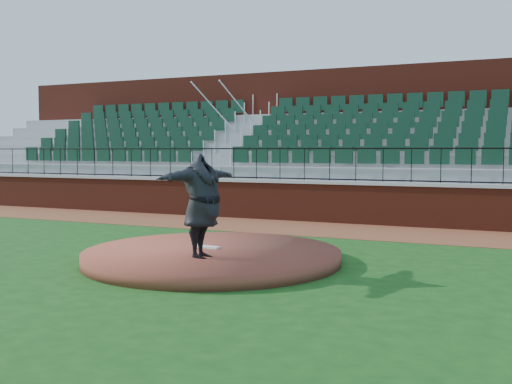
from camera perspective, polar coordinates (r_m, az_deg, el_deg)
ground at (r=12.28m, az=-2.92°, el=-6.51°), size 90.00×90.00×0.00m
warning_track at (r=17.19m, az=5.41°, el=-3.48°), size 34.00×3.20×0.01m
field_wall at (r=18.64m, az=7.03°, el=-1.07°), size 34.00×0.35×1.20m
wall_cap at (r=18.59m, az=7.05°, el=0.92°), size 34.00×0.45×0.10m
wall_railing at (r=18.57m, az=7.06°, el=2.62°), size 34.00×0.05×1.00m
seating_stands at (r=21.18m, az=9.29°, el=4.11°), size 34.00×5.10×4.60m
concourse_wall at (r=23.90m, az=11.08°, el=5.15°), size 34.00×0.50×5.50m
pitchers_mound at (r=12.04m, az=-4.19°, el=-6.12°), size 5.14×5.14×0.25m
pitching_rubber at (r=12.26m, az=-4.81°, el=-5.25°), size 0.61×0.21×0.04m
pitcher at (r=11.04m, az=-5.18°, el=-1.31°), size 0.79×2.42×1.94m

